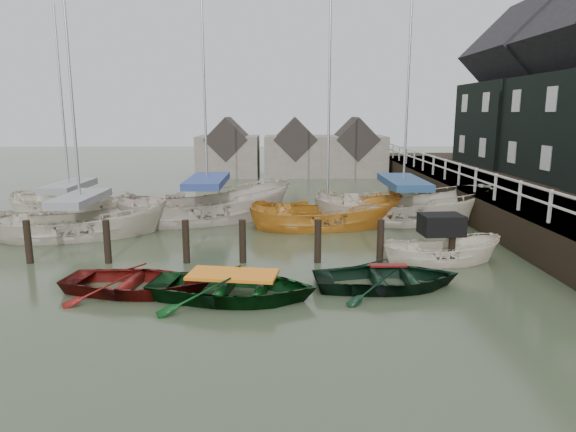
{
  "coord_description": "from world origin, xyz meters",
  "views": [
    {
      "loc": [
        0.09,
        -12.84,
        4.73
      ],
      "look_at": [
        0.25,
        3.6,
        1.4
      ],
      "focal_mm": 32.0,
      "sensor_mm": 36.0,
      "label": 1
    }
  ],
  "objects_px": {
    "sailboat_c": "(327,226)",
    "sailboat_d": "(402,220)",
    "rowboat_red": "(138,292)",
    "sailboat_a": "(83,235)",
    "rowboat_dkgreen": "(387,288)",
    "motorboat": "(441,259)",
    "rowboat_green": "(233,299)",
    "sailboat_b": "(208,219)",
    "sailboat_e": "(72,218)"
  },
  "relations": [
    {
      "from": "sailboat_a",
      "to": "motorboat",
      "type": "bearing_deg",
      "value": -123.29
    },
    {
      "from": "sailboat_e",
      "to": "rowboat_dkgreen",
      "type": "bearing_deg",
      "value": -105.97
    },
    {
      "from": "rowboat_red",
      "to": "sailboat_a",
      "type": "height_order",
      "value": "sailboat_a"
    },
    {
      "from": "rowboat_red",
      "to": "sailboat_e",
      "type": "distance_m",
      "value": 11.19
    },
    {
      "from": "sailboat_d",
      "to": "rowboat_red",
      "type": "bearing_deg",
      "value": 137.18
    },
    {
      "from": "rowboat_dkgreen",
      "to": "rowboat_green",
      "type": "bearing_deg",
      "value": 96.95
    },
    {
      "from": "motorboat",
      "to": "sailboat_c",
      "type": "distance_m",
      "value": 6.17
    },
    {
      "from": "rowboat_green",
      "to": "sailboat_b",
      "type": "relative_size",
      "value": 0.38
    },
    {
      "from": "sailboat_a",
      "to": "sailboat_e",
      "type": "xyz_separation_m",
      "value": [
        -1.78,
        3.34,
        0.0
      ]
    },
    {
      "from": "sailboat_e",
      "to": "sailboat_a",
      "type": "bearing_deg",
      "value": -130.81
    },
    {
      "from": "sailboat_a",
      "to": "sailboat_d",
      "type": "height_order",
      "value": "sailboat_d"
    },
    {
      "from": "rowboat_red",
      "to": "sailboat_b",
      "type": "bearing_deg",
      "value": 4.72
    },
    {
      "from": "rowboat_red",
      "to": "rowboat_green",
      "type": "height_order",
      "value": "rowboat_green"
    },
    {
      "from": "sailboat_c",
      "to": "sailboat_d",
      "type": "bearing_deg",
      "value": -82.47
    },
    {
      "from": "sailboat_c",
      "to": "rowboat_red",
      "type": "bearing_deg",
      "value": 135.34
    },
    {
      "from": "rowboat_green",
      "to": "sailboat_d",
      "type": "relative_size",
      "value": 0.36
    },
    {
      "from": "rowboat_dkgreen",
      "to": "sailboat_c",
      "type": "xyz_separation_m",
      "value": [
        -1.01,
        7.64,
        0.01
      ]
    },
    {
      "from": "sailboat_b",
      "to": "sailboat_c",
      "type": "relative_size",
      "value": 0.98
    },
    {
      "from": "rowboat_green",
      "to": "sailboat_b",
      "type": "bearing_deg",
      "value": 20.28
    },
    {
      "from": "motorboat",
      "to": "sailboat_c",
      "type": "relative_size",
      "value": 0.34
    },
    {
      "from": "rowboat_green",
      "to": "motorboat",
      "type": "relative_size",
      "value": 1.13
    },
    {
      "from": "rowboat_green",
      "to": "sailboat_a",
      "type": "distance_m",
      "value": 9.43
    },
    {
      "from": "rowboat_dkgreen",
      "to": "sailboat_d",
      "type": "bearing_deg",
      "value": -19.44
    },
    {
      "from": "motorboat",
      "to": "sailboat_a",
      "type": "height_order",
      "value": "sailboat_a"
    },
    {
      "from": "motorboat",
      "to": "rowboat_red",
      "type": "bearing_deg",
      "value": 102.66
    },
    {
      "from": "rowboat_green",
      "to": "sailboat_c",
      "type": "bearing_deg",
      "value": -11.89
    },
    {
      "from": "sailboat_a",
      "to": "sailboat_e",
      "type": "distance_m",
      "value": 3.79
    },
    {
      "from": "rowboat_red",
      "to": "rowboat_dkgreen",
      "type": "bearing_deg",
      "value": -79.31
    },
    {
      "from": "sailboat_a",
      "to": "sailboat_c",
      "type": "height_order",
      "value": "sailboat_c"
    },
    {
      "from": "rowboat_red",
      "to": "rowboat_green",
      "type": "relative_size",
      "value": 0.91
    },
    {
      "from": "sailboat_c",
      "to": "sailboat_d",
      "type": "distance_m",
      "value": 3.52
    },
    {
      "from": "rowboat_dkgreen",
      "to": "sailboat_e",
      "type": "height_order",
      "value": "sailboat_e"
    },
    {
      "from": "sailboat_b",
      "to": "sailboat_c",
      "type": "xyz_separation_m",
      "value": [
        5.19,
        -1.36,
        -0.04
      ]
    },
    {
      "from": "sailboat_a",
      "to": "sailboat_e",
      "type": "relative_size",
      "value": 0.98
    },
    {
      "from": "rowboat_green",
      "to": "motorboat",
      "type": "height_order",
      "value": "motorboat"
    },
    {
      "from": "sailboat_b",
      "to": "rowboat_red",
      "type": "bearing_deg",
      "value": 153.79
    },
    {
      "from": "sailboat_a",
      "to": "rowboat_red",
      "type": "bearing_deg",
      "value": -165.93
    },
    {
      "from": "rowboat_dkgreen",
      "to": "sailboat_c",
      "type": "height_order",
      "value": "sailboat_c"
    },
    {
      "from": "rowboat_red",
      "to": "sailboat_e",
      "type": "bearing_deg",
      "value": 38.61
    },
    {
      "from": "rowboat_dkgreen",
      "to": "motorboat",
      "type": "distance_m",
      "value": 3.24
    },
    {
      "from": "motorboat",
      "to": "sailboat_e",
      "type": "height_order",
      "value": "sailboat_e"
    },
    {
      "from": "sailboat_a",
      "to": "sailboat_b",
      "type": "distance_m",
      "value": 5.34
    },
    {
      "from": "sailboat_c",
      "to": "rowboat_green",
      "type": "bearing_deg",
      "value": 150.94
    },
    {
      "from": "sailboat_e",
      "to": "sailboat_c",
      "type": "bearing_deg",
      "value": -77.56
    },
    {
      "from": "rowboat_red",
      "to": "rowboat_dkgreen",
      "type": "xyz_separation_m",
      "value": [
        6.78,
        0.28,
        0.0
      ]
    },
    {
      "from": "rowboat_red",
      "to": "sailboat_d",
      "type": "relative_size",
      "value": 0.33
    },
    {
      "from": "rowboat_red",
      "to": "sailboat_b",
      "type": "distance_m",
      "value": 9.3
    },
    {
      "from": "motorboat",
      "to": "sailboat_c",
      "type": "bearing_deg",
      "value": 27.48
    },
    {
      "from": "rowboat_green",
      "to": "motorboat",
      "type": "distance_m",
      "value": 7.11
    },
    {
      "from": "sailboat_d",
      "to": "sailboat_e",
      "type": "relative_size",
      "value": 1.18
    }
  ]
}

